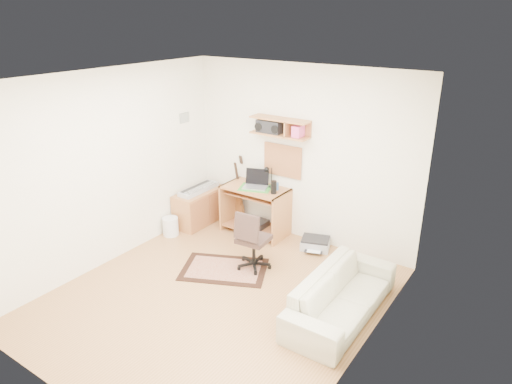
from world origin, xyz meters
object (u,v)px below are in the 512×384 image
Objects in this scene: desk at (255,210)px; sofa at (342,289)px; printer at (315,243)px; cabinet at (199,207)px; task_chair at (254,239)px.

sofa is at bearing -30.88° from desk.
desk is 1.07m from printer.
cabinet is at bearing -167.47° from desk.
desk is at bearing 163.71° from printer.
cabinet is (-1.55, 0.69, -0.15)m from task_chair.
sofa is at bearing -71.18° from printer.
desk is at bearing 118.67° from task_chair.
printer is (1.99, 0.26, -0.19)m from cabinet.
task_chair is at bearing -56.77° from desk.
sofa reaches higher than cabinet.
cabinet is (-0.96, -0.21, -0.10)m from desk.
task_chair reaches higher than printer.
printer is 1.60m from sofa.
desk is 2.45× the size of printer.
printer is at bearing 2.78° from desk.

